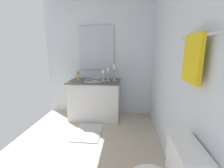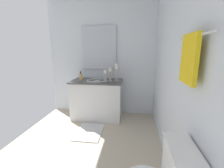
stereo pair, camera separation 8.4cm
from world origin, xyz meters
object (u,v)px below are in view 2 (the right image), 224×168
soap_bottle (81,76)px  mirror (99,48)px  sink_basin (97,82)px  candle_holder_tall (116,72)px  candle_holder_short (110,74)px  towel_near_vanity (189,59)px  vanity_cabinet (97,99)px  towel_bar (194,36)px  candle_holder_mid (105,76)px  bath_mat (89,132)px

soap_bottle → mirror: bearing=130.3°
sink_basin → candle_holder_tall: (-0.04, 0.40, 0.21)m
candle_holder_short → towel_near_vanity: towel_near_vanity is taller
vanity_cabinet → towel_bar: size_ratio=1.66×
candle_holder_mid → towel_near_vanity: size_ratio=0.63×
sink_basin → soap_bottle: size_ratio=2.23×
sink_basin → candle_holder_tall: size_ratio=1.22×
candle_holder_mid → towel_near_vanity: towel_near_vanity is taller
sink_basin → candle_holder_mid: (0.07, 0.19, 0.15)m
soap_bottle → towel_near_vanity: (1.76, 1.45, 0.46)m
candle_holder_short → towel_bar: towel_bar is taller
sink_basin → mirror: (-0.28, -0.00, 0.68)m
sink_basin → candle_holder_mid: 0.25m
candle_holder_short → towel_near_vanity: 1.98m
candle_holder_mid → towel_near_vanity: 1.97m
towel_near_vanity → vanity_cabinet: bearing=-147.6°
mirror → towel_near_vanity: mirror is taller
candle_holder_tall → soap_bottle: candle_holder_tall is taller
bath_mat → vanity_cabinet: bearing=-180.0°
vanity_cabinet → towel_near_vanity: 2.28m
sink_basin → bath_mat: 0.97m
sink_basin → candle_holder_short: (0.01, 0.28, 0.18)m
candle_holder_short → towel_near_vanity: size_ratio=0.73×
vanity_cabinet → towel_bar: 2.36m
sink_basin → soap_bottle: bearing=-89.8°
sink_basin → soap_bottle: 0.35m
mirror → bath_mat: bearing=0.0°
mirror → candle_holder_tall: mirror is taller
soap_bottle → candle_holder_tall: bearing=92.9°
candle_holder_short → candle_holder_mid: bearing=-57.1°
mirror → soap_bottle: mirror is taller
sink_basin → towel_near_vanity: towel_near_vanity is taller
vanity_cabinet → sink_basin: size_ratio=2.57×
sink_basin → towel_near_vanity: bearing=32.4°
candle_holder_short → bath_mat: bearing=-24.2°
candle_holder_mid → bath_mat: 1.08m
mirror → soap_bottle: bearing=-49.7°
candle_holder_mid → towel_bar: towel_bar is taller
sink_basin → bath_mat: bearing=-0.1°
vanity_cabinet → bath_mat: bearing=0.0°
bath_mat → mirror: bearing=-180.0°
candle_holder_tall → candle_holder_short: (0.05, -0.12, -0.04)m
sink_basin → bath_mat: sink_basin is taller
candle_holder_short → bath_mat: (0.61, -0.28, -0.92)m
mirror → towel_near_vanity: 2.33m
soap_bottle → vanity_cabinet: bearing=90.2°
soap_bottle → towel_bar: (1.76, 1.47, 0.61)m
mirror → candle_holder_mid: mirror is taller
soap_bottle → candle_holder_short: bearing=89.0°
candle_holder_mid → candle_holder_tall: bearing=116.6°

